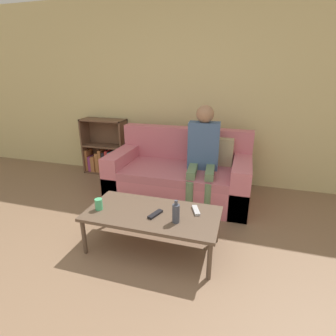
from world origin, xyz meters
name	(u,v)px	position (x,y,z in m)	size (l,w,h in m)	color
wall_back	(191,94)	(0.00, 2.88, 1.30)	(12.00, 0.06, 2.60)	beige
couch	(180,176)	(0.03, 2.21, 0.29)	(1.80, 0.93, 0.88)	#D1707F
bookshelf	(106,153)	(-1.38, 2.72, 0.33)	(0.72, 0.28, 0.90)	brown
coffee_table	(152,215)	(0.05, 1.03, 0.35)	(1.23, 0.61, 0.38)	brown
person_adult	(203,149)	(0.33, 2.13, 0.71)	(0.40, 0.66, 1.23)	#66845B
cup_near	(99,204)	(-0.45, 0.94, 0.43)	(0.07, 0.07, 0.11)	#4CB77A
tv_remote_0	(196,210)	(0.44, 1.17, 0.39)	(0.11, 0.18, 0.02)	#B7B7BC
tv_remote_1	(155,214)	(0.10, 0.99, 0.39)	(0.10, 0.18, 0.02)	black
bottle	(176,213)	(0.30, 0.94, 0.47)	(0.06, 0.06, 0.21)	#424756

